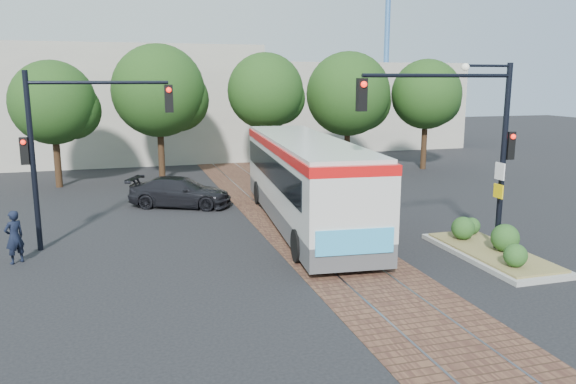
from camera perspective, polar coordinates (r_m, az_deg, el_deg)
name	(u,v)px	position (r m, az deg, el deg)	size (l,w,h in m)	color
ground	(344,260)	(18.22, 5.75, -6.93)	(120.00, 120.00, 0.00)	black
trackbed	(305,229)	(21.81, 1.77, -3.77)	(3.60, 40.00, 0.02)	brown
tree_row	(259,94)	(33.35, -2.98, 9.90)	(26.40, 5.60, 7.67)	#382314
warehouses	(201,104)	(45.18, -8.87, 8.85)	(40.00, 13.00, 8.00)	#ADA899
crane	(387,23)	(55.96, 10.07, 16.53)	(8.00, 0.50, 18.00)	#3F72B2
city_bus	(305,177)	(22.20, 1.70, 1.55)	(3.89, 13.04, 3.44)	#464648
traffic_island	(491,246)	(19.69, 19.94, -5.17)	(2.20, 5.20, 1.13)	gray
signal_pole_main	(472,130)	(18.52, 18.18, 6.02)	(5.49, 0.46, 6.00)	black
signal_pole_left	(67,136)	(20.14, -21.50, 5.35)	(4.99, 0.34, 6.00)	black
officer	(14,237)	(19.61, -26.05, -4.13)	(0.62, 0.41, 1.71)	black
parked_car	(180,192)	(25.98, -10.89, 0.00)	(1.88, 4.63, 1.34)	black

